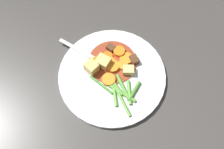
% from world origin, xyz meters
% --- Properties ---
extents(ground_plane, '(3.00, 3.00, 0.00)m').
position_xyz_m(ground_plane, '(0.00, 0.00, 0.00)').
color(ground_plane, '#423F3D').
extents(dinner_plate, '(0.28, 0.28, 0.01)m').
position_xyz_m(dinner_plate, '(0.00, 0.00, 0.01)').
color(dinner_plate, white).
rests_on(dinner_plate, ground_plane).
extents(stew_sauce, '(0.13, 0.13, 0.00)m').
position_xyz_m(stew_sauce, '(0.04, 0.00, 0.01)').
color(stew_sauce, '#93381E').
rests_on(stew_sauce, dinner_plate).
extents(carrot_slice_0, '(0.03, 0.03, 0.01)m').
position_xyz_m(carrot_slice_0, '(0.02, -0.03, 0.02)').
color(carrot_slice_0, orange).
rests_on(carrot_slice_0, dinner_plate).
extents(carrot_slice_1, '(0.03, 0.03, 0.01)m').
position_xyz_m(carrot_slice_1, '(0.03, 0.01, 0.02)').
color(carrot_slice_1, orange).
rests_on(carrot_slice_1, dinner_plate).
extents(carrot_slice_2, '(0.05, 0.05, 0.01)m').
position_xyz_m(carrot_slice_2, '(-0.02, 0.01, 0.02)').
color(carrot_slice_2, orange).
rests_on(carrot_slice_2, dinner_plate).
extents(carrot_slice_3, '(0.05, 0.05, 0.01)m').
position_xyz_m(carrot_slice_3, '(0.05, -0.04, 0.02)').
color(carrot_slice_3, orange).
rests_on(carrot_slice_3, dinner_plate).
extents(carrot_slice_4, '(0.04, 0.04, 0.01)m').
position_xyz_m(carrot_slice_4, '(0.05, 0.01, 0.02)').
color(carrot_slice_4, orange).
rests_on(carrot_slice_4, dinner_plate).
extents(carrot_slice_5, '(0.04, 0.04, 0.01)m').
position_xyz_m(carrot_slice_5, '(0.03, 0.04, 0.02)').
color(carrot_slice_5, orange).
rests_on(carrot_slice_5, dinner_plate).
extents(carrot_slice_6, '(0.04, 0.04, 0.01)m').
position_xyz_m(carrot_slice_6, '(0.06, -0.02, 0.02)').
color(carrot_slice_6, orange).
rests_on(carrot_slice_6, dinner_plate).
extents(carrot_slice_7, '(0.05, 0.05, 0.01)m').
position_xyz_m(carrot_slice_7, '(0.02, -0.00, 0.02)').
color(carrot_slice_7, orange).
rests_on(carrot_slice_7, dinner_plate).
extents(potato_chunk_0, '(0.04, 0.04, 0.03)m').
position_xyz_m(potato_chunk_0, '(0.03, 0.02, 0.03)').
color(potato_chunk_0, '#DBBC6B').
rests_on(potato_chunk_0, dinner_plate).
extents(potato_chunk_1, '(0.02, 0.03, 0.02)m').
position_xyz_m(potato_chunk_1, '(0.01, -0.04, 0.02)').
color(potato_chunk_1, '#E5CC7A').
rests_on(potato_chunk_1, dinner_plate).
extents(potato_chunk_2, '(0.04, 0.04, 0.03)m').
position_xyz_m(potato_chunk_2, '(0.01, 0.05, 0.03)').
color(potato_chunk_2, '#DBBC6B').
rests_on(potato_chunk_2, dinner_plate).
extents(meat_chunk_0, '(0.03, 0.03, 0.02)m').
position_xyz_m(meat_chunk_0, '(0.04, -0.06, 0.02)').
color(meat_chunk_0, '#56331E').
rests_on(meat_chunk_0, dinner_plate).
extents(meat_chunk_1, '(0.03, 0.03, 0.02)m').
position_xyz_m(meat_chunk_1, '(0.02, 0.04, 0.02)').
color(meat_chunk_1, '#4C2B19').
rests_on(meat_chunk_1, dinner_plate).
extents(meat_chunk_2, '(0.03, 0.03, 0.02)m').
position_xyz_m(meat_chunk_2, '(0.07, 0.01, 0.02)').
color(meat_chunk_2, '#56331E').
rests_on(meat_chunk_2, dinner_plate).
extents(green_bean_0, '(0.08, 0.04, 0.01)m').
position_xyz_m(green_bean_0, '(-0.07, -0.03, 0.02)').
color(green_bean_0, '#66AD42').
rests_on(green_bean_0, dinner_plate).
extents(green_bean_1, '(0.06, 0.01, 0.01)m').
position_xyz_m(green_bean_1, '(-0.05, -0.04, 0.02)').
color(green_bean_1, '#66AD42').
rests_on(green_bean_1, dinner_plate).
extents(green_bean_2, '(0.05, 0.06, 0.01)m').
position_xyz_m(green_bean_2, '(-0.03, 0.03, 0.02)').
color(green_bean_2, '#4C8E33').
rests_on(green_bean_2, dinner_plate).
extents(green_bean_3, '(0.05, 0.04, 0.01)m').
position_xyz_m(green_bean_3, '(-0.05, -0.06, 0.02)').
color(green_bean_3, '#4C8E33').
rests_on(green_bean_3, dinner_plate).
extents(green_bean_4, '(0.06, 0.05, 0.01)m').
position_xyz_m(green_bean_4, '(-0.03, -0.01, 0.02)').
color(green_bean_4, '#599E38').
rests_on(green_bean_4, dinner_plate).
extents(green_bean_5, '(0.07, 0.04, 0.01)m').
position_xyz_m(green_bean_5, '(-0.03, -0.03, 0.02)').
color(green_bean_5, '#599E38').
rests_on(green_bean_5, dinner_plate).
extents(green_bean_6, '(0.03, 0.05, 0.01)m').
position_xyz_m(green_bean_6, '(-0.03, 0.00, 0.02)').
color(green_bean_6, '#66AD42').
rests_on(green_bean_6, dinner_plate).
extents(green_bean_7, '(0.06, 0.04, 0.01)m').
position_xyz_m(green_bean_7, '(-0.04, -0.03, 0.02)').
color(green_bean_7, '#4C8E33').
rests_on(green_bean_7, dinner_plate).
extents(green_bean_8, '(0.06, 0.02, 0.01)m').
position_xyz_m(green_bean_8, '(-0.05, -0.01, 0.02)').
color(green_bean_8, '#66AD42').
rests_on(green_bean_8, dinner_plate).
extents(green_bean_9, '(0.05, 0.07, 0.01)m').
position_xyz_m(green_bean_9, '(-0.05, -0.03, 0.02)').
color(green_bean_9, '#66AD42').
rests_on(green_bean_9, dinner_plate).
extents(fork, '(0.10, 0.16, 0.00)m').
position_xyz_m(fork, '(0.05, 0.06, 0.02)').
color(fork, silver).
rests_on(fork, dinner_plate).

